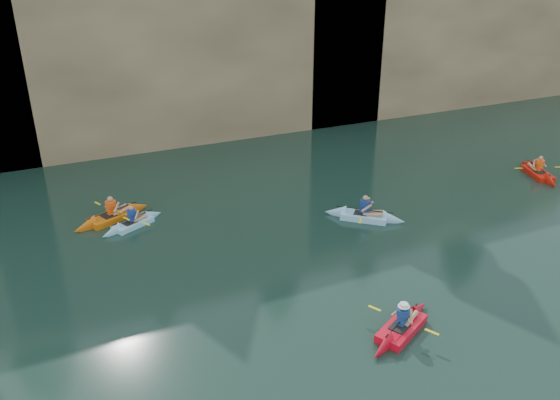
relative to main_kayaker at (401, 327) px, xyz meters
name	(u,v)px	position (x,y,z in m)	size (l,w,h in m)	color
ground	(395,400)	(-1.78, -2.17, -0.16)	(160.00, 160.00, 0.00)	black
cliff	(132,24)	(-1.78, 27.83, 5.84)	(70.00, 16.00, 12.00)	tan
cliff_slab_center	(195,42)	(0.22, 20.43, 5.54)	(24.00, 2.40, 11.40)	tan
cliff_slab_east	(467,36)	(20.22, 20.43, 4.76)	(26.00, 2.40, 9.84)	tan
sea_cave_center	(96,128)	(-5.78, 19.78, 1.44)	(3.50, 1.00, 3.20)	black
sea_cave_east	(322,91)	(8.22, 19.78, 2.09)	(5.00, 1.00, 4.50)	black
main_kayaker	(401,327)	(0.00, 0.00, 0.00)	(3.30, 2.18, 1.23)	red
kayaker_orange	(112,217)	(-6.49, 11.23, 0.00)	(3.56, 2.45, 1.34)	#D5620D
kayaker_ltblue_near	(364,216)	(3.15, 6.87, 0.00)	(3.07, 2.87, 1.34)	#95CFFA
kayaker_red_far	(538,173)	(13.85, 7.40, -0.01)	(2.40, 3.56, 1.29)	red
kayaker_ltblue_mid	(133,223)	(-5.82, 10.32, -0.03)	(2.95, 2.04, 1.12)	#92D7F5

